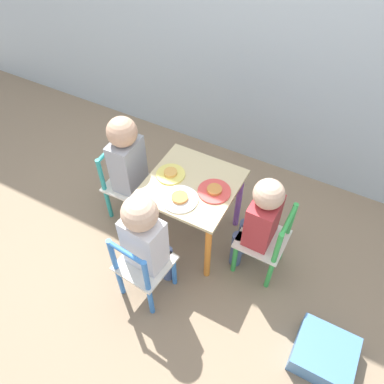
% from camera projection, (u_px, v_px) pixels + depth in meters
% --- Properties ---
extents(ground_plane, '(6.00, 6.00, 0.00)m').
position_uv_depth(ground_plane, '(192.00, 234.00, 2.41)').
color(ground_plane, '#8C755B').
extents(kids_table, '(0.49, 0.49, 0.48)m').
position_uv_depth(kids_table, '(192.00, 194.00, 2.12)').
color(kids_table, beige).
rests_on(kids_table, ground_plane).
extents(chair_teal, '(0.27, 0.27, 0.51)m').
position_uv_depth(chair_teal, '(126.00, 184.00, 2.36)').
color(chair_teal, silver).
rests_on(chair_teal, ground_plane).
extents(chair_green, '(0.26, 0.26, 0.51)m').
position_uv_depth(chair_green, '(266.00, 242.00, 2.07)').
color(chair_green, silver).
rests_on(chair_green, ground_plane).
extents(chair_blue, '(0.28, 0.28, 0.51)m').
position_uv_depth(chair_blue, '(143.00, 268.00, 1.96)').
color(chair_blue, silver).
rests_on(chair_blue, ground_plane).
extents(child_left, '(0.22, 0.20, 0.77)m').
position_uv_depth(child_left, '(129.00, 162.00, 2.18)').
color(child_left, '#7A6B5B').
rests_on(child_left, ground_plane).
extents(child_right, '(0.21, 0.20, 0.71)m').
position_uv_depth(child_right, '(260.00, 219.00, 1.96)').
color(child_right, '#4C608E').
rests_on(child_right, ground_plane).
extents(child_front, '(0.21, 0.23, 0.75)m').
position_uv_depth(child_front, '(146.00, 237.00, 1.84)').
color(child_front, '#4C608E').
rests_on(child_front, ground_plane).
extents(plate_left, '(0.16, 0.16, 0.03)m').
position_uv_depth(plate_left, '(171.00, 174.00, 2.08)').
color(plate_left, '#EADB66').
rests_on(plate_left, kids_table).
extents(plate_right, '(0.18, 0.18, 0.03)m').
position_uv_depth(plate_right, '(214.00, 191.00, 2.00)').
color(plate_right, '#E54C47').
rests_on(plate_right, kids_table).
extents(plate_front, '(0.19, 0.19, 0.03)m').
position_uv_depth(plate_front, '(180.00, 199.00, 1.96)').
color(plate_front, white).
rests_on(plate_front, kids_table).
extents(storage_bin, '(0.29, 0.27, 0.12)m').
position_uv_depth(storage_bin, '(324.00, 354.00, 1.85)').
color(storage_bin, '#4C7FB7').
rests_on(storage_bin, ground_plane).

